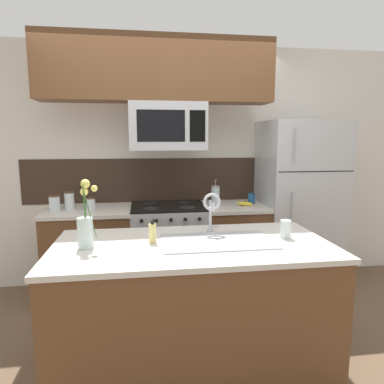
% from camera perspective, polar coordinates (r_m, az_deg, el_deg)
% --- Properties ---
extents(ground_plane, '(10.00, 10.00, 0.00)m').
position_cam_1_polar(ground_plane, '(3.04, -2.42, -23.10)').
color(ground_plane, brown).
extents(rear_partition, '(5.20, 0.10, 2.60)m').
position_cam_1_polar(rear_partition, '(3.89, -0.02, 4.39)').
color(rear_partition, silver).
rests_on(rear_partition, ground).
extents(splash_band, '(3.06, 0.01, 0.48)m').
position_cam_1_polar(splash_band, '(3.82, -4.36, 2.02)').
color(splash_band, '#332319').
rests_on(splash_band, rear_partition).
extents(back_counter_left, '(0.86, 0.65, 0.91)m').
position_cam_1_polar(back_counter_left, '(3.69, -16.50, -9.65)').
color(back_counter_left, brown).
rests_on(back_counter_left, ground).
extents(back_counter_right, '(0.67, 0.65, 0.91)m').
position_cam_1_polar(back_counter_right, '(3.77, 6.90, -8.93)').
color(back_counter_right, brown).
rests_on(back_counter_right, ground).
extents(stove_range, '(0.76, 0.64, 0.93)m').
position_cam_1_polar(stove_range, '(3.65, -3.89, -9.38)').
color(stove_range, '#B7BABF').
rests_on(stove_range, ground).
extents(microwave, '(0.74, 0.40, 0.46)m').
position_cam_1_polar(microwave, '(3.45, -4.09, 10.83)').
color(microwave, '#B7BABF').
extents(upper_cabinet_band, '(2.23, 0.34, 0.60)m').
position_cam_1_polar(upper_cabinet_band, '(3.47, -5.86, 19.58)').
color(upper_cabinet_band, brown).
extents(refrigerator, '(0.82, 0.74, 1.79)m').
position_cam_1_polar(refrigerator, '(3.93, 17.26, -1.94)').
color(refrigerator, '#B7BABF').
rests_on(refrigerator, ground).
extents(storage_jar_tall, '(0.10, 0.10, 0.15)m').
position_cam_1_polar(storage_jar_tall, '(3.59, -21.95, -1.69)').
color(storage_jar_tall, silver).
rests_on(storage_jar_tall, back_counter_left).
extents(storage_jar_medium, '(0.10, 0.10, 0.18)m').
position_cam_1_polar(storage_jar_medium, '(3.63, -19.76, -1.28)').
color(storage_jar_medium, silver).
rests_on(storage_jar_medium, back_counter_left).
extents(storage_jar_short, '(0.09, 0.09, 0.12)m').
position_cam_1_polar(storage_jar_short, '(3.54, -16.52, -1.85)').
color(storage_jar_short, silver).
rests_on(storage_jar_short, back_counter_left).
extents(banana_bunch, '(0.19, 0.12, 0.08)m').
position_cam_1_polar(banana_bunch, '(3.62, 8.88, -1.93)').
color(banana_bunch, yellow).
rests_on(banana_bunch, back_counter_right).
extents(french_press, '(0.09, 0.09, 0.27)m').
position_cam_1_polar(french_press, '(3.65, 3.92, -0.53)').
color(french_press, silver).
rests_on(french_press, back_counter_right).
extents(coffee_tin, '(0.08, 0.08, 0.11)m').
position_cam_1_polar(coffee_tin, '(3.75, 9.87, -1.08)').
color(coffee_tin, '#1E5184').
rests_on(coffee_tin, back_counter_right).
extents(island_counter, '(1.87, 0.91, 0.91)m').
position_cam_1_polar(island_counter, '(2.51, 0.12, -18.39)').
color(island_counter, brown).
rests_on(island_counter, ground).
extents(kitchen_sink, '(0.76, 0.44, 0.16)m').
position_cam_1_polar(kitchen_sink, '(2.39, 4.25, -9.84)').
color(kitchen_sink, '#ADAFB5').
rests_on(kitchen_sink, island_counter).
extents(sink_faucet, '(0.14, 0.14, 0.31)m').
position_cam_1_polar(sink_faucet, '(2.53, 3.28, -2.53)').
color(sink_faucet, '#B7BABF').
rests_on(sink_faucet, island_counter).
extents(dish_soap_bottle, '(0.06, 0.05, 0.16)m').
position_cam_1_polar(dish_soap_bottle, '(2.34, -6.61, -6.78)').
color(dish_soap_bottle, '#DBCC75').
rests_on(dish_soap_bottle, island_counter).
extents(drinking_glass, '(0.08, 0.08, 0.13)m').
position_cam_1_polar(drinking_glass, '(2.53, 15.32, -5.96)').
color(drinking_glass, silver).
rests_on(drinking_glass, island_counter).
extents(flower_vase, '(0.13, 0.10, 0.44)m').
position_cam_1_polar(flower_vase, '(2.31, -17.32, -5.80)').
color(flower_vase, silver).
rests_on(flower_vase, island_counter).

